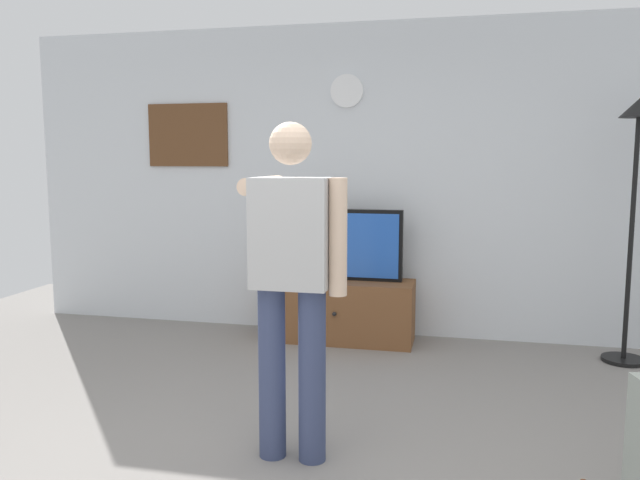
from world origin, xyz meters
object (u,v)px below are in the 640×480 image
Objects in this scene: wall_clock at (347,91)px; floor_lamp at (635,176)px; television at (341,244)px; tv_stand at (340,310)px; person_standing_nearer_lamp at (292,273)px; framed_picture at (188,135)px.

wall_clock is 2.37m from floor_lamp.
wall_clock is at bearing 90.00° from television.
wall_clock reaches higher than floor_lamp.
floor_lamp is at bearing -1.89° from tv_stand.
floor_lamp is at bearing -9.25° from wall_clock.
person_standing_nearer_lamp is (0.17, -2.41, -1.15)m from wall_clock.
floor_lamp reaches higher than tv_stand.
person_standing_nearer_lamp is (0.17, -2.12, 0.71)m from tv_stand.
television is 0.53× the size of floor_lamp.
wall_clock is 1.53m from framed_picture.
wall_clock is 0.14× the size of floor_lamp.
framed_picture is at bearing 174.33° from floor_lamp.
television reaches higher than tv_stand.
framed_picture reaches higher than floor_lamp.
wall_clock is (0.00, 0.24, 1.30)m from television.
wall_clock is 2.68m from person_standing_nearer_lamp.
television is 2.18m from person_standing_nearer_lamp.
framed_picture is at bearing 170.47° from television.
floor_lamp is (2.24, -0.07, 1.16)m from tv_stand.
person_standing_nearer_lamp reaches higher than television.
framed_picture is (-1.48, 0.25, 0.94)m from television.
framed_picture is 0.39× the size of floor_lamp.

